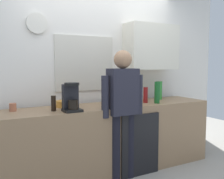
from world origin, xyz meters
name	(u,v)px	position (x,y,z in m)	size (l,w,h in m)	color
ground_plane	(122,178)	(0.00, 0.00, 0.00)	(8.00, 8.00, 0.00)	#9E998E
kitchen_counter	(111,138)	(0.00, 0.30, 0.45)	(2.90, 0.64, 0.89)	#937251
dishwasher_panel	(141,145)	(0.25, -0.03, 0.40)	(0.56, 0.02, 0.80)	black
back_wall_assembly	(104,69)	(0.10, 0.70, 1.36)	(4.50, 0.42, 2.60)	white
coffee_maker	(71,99)	(-0.61, 0.12, 1.04)	(0.20, 0.20, 0.33)	black
bottle_red_vinegar	(146,95)	(0.52, 0.25, 1.00)	(0.06, 0.06, 0.22)	maroon
bottle_green_wine	(157,93)	(0.63, 0.13, 1.04)	(0.07, 0.07, 0.30)	#195923
bottle_dark_sauce	(53,103)	(-0.79, 0.22, 0.98)	(0.06, 0.06, 0.18)	black
bottle_clear_soda	(159,90)	(0.91, 0.43, 1.03)	(0.09, 0.09, 0.28)	#2D8C33
cup_terracotta_mug	(13,107)	(-1.21, 0.44, 0.94)	(0.08, 0.08, 0.09)	#B26647
mixing_bowl	(65,104)	(-0.59, 0.44, 0.93)	(0.22, 0.22, 0.08)	orange
person_at_sink	(123,104)	(0.00, 0.00, 0.95)	(0.57, 0.22, 1.60)	black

